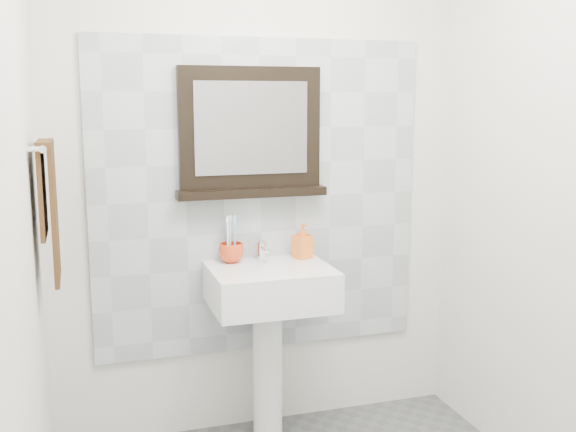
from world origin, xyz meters
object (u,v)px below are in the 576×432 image
Objects in this scene: soap_dispenser at (302,241)px; hand_towel at (49,200)px; toothbrush_cup at (231,253)px; framed_mirror at (250,135)px; pedestal_sink at (270,305)px.

hand_towel is at bearing 172.86° from soap_dispenser.
soap_dispenser reaches higher than toothbrush_cup.
framed_mirror reaches higher than toothbrush_cup.
soap_dispenser is 0.56m from framed_mirror.
hand_towel is (-0.89, -0.33, -0.22)m from framed_mirror.
pedestal_sink is 1.09m from hand_towel.
hand_towel reaches higher than toothbrush_cup.
framed_mirror reaches higher than pedestal_sink.
framed_mirror is 0.98m from hand_towel.
framed_mirror is at bearing 143.79° from soap_dispenser.
toothbrush_cup is 0.21× the size of hand_towel.
pedestal_sink is at bearing 8.99° from hand_towel.
hand_towel is at bearing -159.47° from framed_mirror.
soap_dispenser is at bearing -2.69° from toothbrush_cup.
soap_dispenser reaches higher than pedestal_sink.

